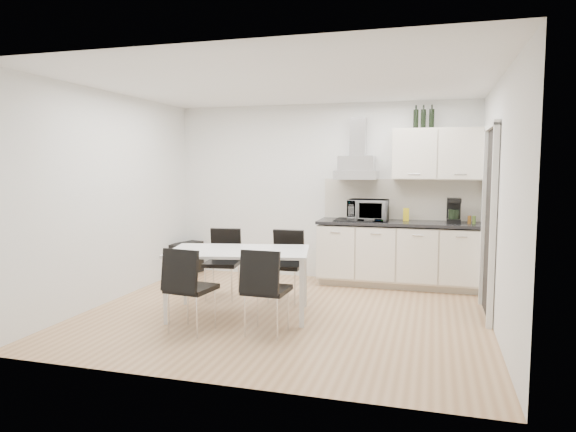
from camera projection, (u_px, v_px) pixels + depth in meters
name	position (u px, v px, depth m)	size (l,w,h in m)	color
ground	(285.00, 313.00, 5.91)	(4.50, 4.50, 0.00)	tan
wall_back	(322.00, 192.00, 7.69)	(4.50, 0.10, 2.60)	white
wall_front	(210.00, 218.00, 3.87)	(4.50, 0.10, 2.60)	white
wall_left	(112.00, 197.00, 6.39)	(0.10, 4.00, 2.60)	white
wall_right	(499.00, 205.00, 5.17)	(0.10, 4.00, 2.60)	white
ceiling	(285.00, 83.00, 5.65)	(4.50, 4.50, 0.00)	white
doorway	(488.00, 224.00, 5.73)	(0.08, 1.04, 2.10)	white
kitchenette	(401.00, 228.00, 7.16)	(2.22, 0.64, 2.52)	beige
dining_table	(239.00, 256.00, 5.77)	(1.70, 1.19, 0.75)	white
chair_far_left	(222.00, 264.00, 6.54)	(0.44, 0.50, 0.88)	black
chair_far_right	(285.00, 266.00, 6.40)	(0.44, 0.50, 0.88)	black
chair_near_left	(192.00, 289.00, 5.22)	(0.44, 0.50, 0.88)	black
chair_near_right	(267.00, 291.00, 5.16)	(0.44, 0.50, 0.88)	black
guitar_amp	(185.00, 258.00, 8.04)	(0.41, 0.63, 0.49)	black
floor_speaker	(259.00, 266.00, 7.98)	(0.15, 0.14, 0.26)	black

